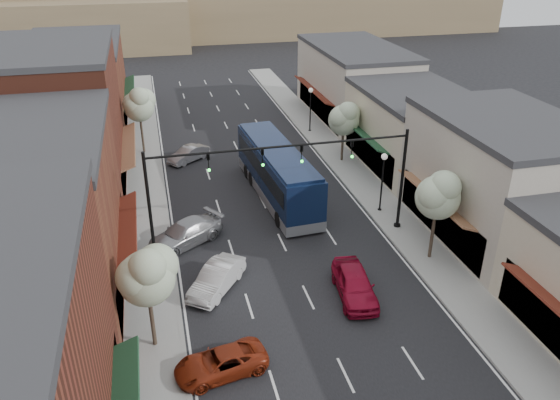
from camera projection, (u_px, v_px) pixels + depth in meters
ground at (319, 320)px, 28.19m from camera, size 160.00×160.00×0.00m
sidewalk_left at (145, 187)px, 42.45m from camera, size 2.80×73.00×0.15m
sidewalk_right at (349, 167)px, 46.02m from camera, size 2.80×73.00×0.15m
curb_left at (163, 185)px, 42.75m from camera, size 0.25×73.00×0.17m
curb_right at (333, 169)px, 45.72m from camera, size 0.25×73.00×0.17m
bldg_left_midnear at (26, 218)px, 28.31m from camera, size 10.14×14.10×9.40m
bldg_left_midfar at (55, 121)px, 40.14m from camera, size 10.14×14.10×10.90m
bldg_left_far at (77, 84)px, 54.60m from camera, size 10.14×18.10×8.40m
bldg_right_midnear at (499, 179)px, 34.57m from camera, size 9.14×12.10×7.90m
bldg_right_midfar at (413, 129)px, 45.33m from camera, size 9.14×12.10×6.40m
bldg_right_far at (354, 82)px, 57.27m from camera, size 9.14×16.10×7.40m
hill_near at (30, 25)px, 88.88m from camera, size 50.00×20.00×8.00m
signal_mast_right at (369, 168)px, 34.27m from camera, size 8.22×0.46×7.00m
signal_mast_left at (189, 186)px, 31.88m from camera, size 8.22×0.46×7.00m
tree_right_near at (439, 194)px, 31.40m from camera, size 2.85×2.65×5.95m
tree_right_far at (345, 117)px, 45.51m from camera, size 2.85×2.65×5.43m
tree_left_near at (147, 274)px, 24.50m from camera, size 2.85×2.65×5.69m
tree_left_far at (139, 104)px, 46.93m from camera, size 2.85×2.65×6.13m
lamp_post_near at (383, 173)px, 37.63m from camera, size 0.44×0.44×4.44m
lamp_post_far at (311, 102)px, 52.84m from camera, size 0.44×0.44×4.44m
coach_bus at (277, 172)px, 40.24m from camera, size 3.65×12.95×3.91m
red_hatchback at (355, 284)px, 29.68m from camera, size 2.43×4.89×1.60m
parked_car_a at (221, 363)px, 24.59m from camera, size 4.50×2.68×1.17m
parked_car_b at (217, 278)px, 30.29m from camera, size 3.82×4.44×1.44m
parked_car_c at (185, 233)px, 34.67m from camera, size 5.50×4.57×1.50m
parked_car_e at (189, 154)px, 47.14m from camera, size 3.90×3.43×1.28m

